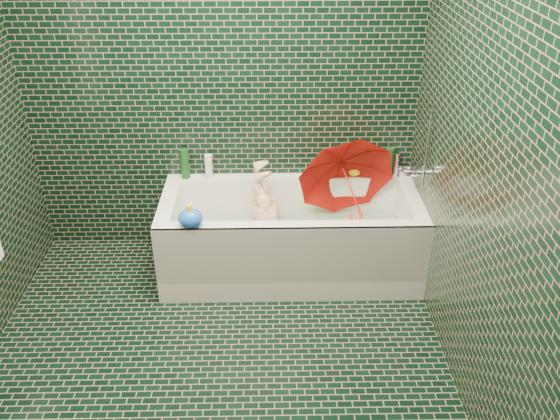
{
  "coord_description": "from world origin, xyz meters",
  "views": [
    {
      "loc": [
        0.31,
        -2.35,
        2.41
      ],
      "look_at": [
        0.38,
        0.82,
        0.58
      ],
      "focal_mm": 38.0,
      "sensor_mm": 36.0,
      "label": 1
    }
  ],
  "objects_px": {
    "umbrella": "(351,188)",
    "bathtub": "(291,244)",
    "bath_toy": "(190,218)",
    "child": "(271,228)",
    "rubber_duck": "(355,170)"
  },
  "relations": [
    {
      "from": "bathtub",
      "to": "umbrella",
      "type": "bearing_deg",
      "value": 8.94
    },
    {
      "from": "child",
      "to": "rubber_duck",
      "type": "distance_m",
      "value": 0.72
    },
    {
      "from": "bathtub",
      "to": "child",
      "type": "xyz_separation_m",
      "value": [
        -0.13,
        0.04,
        0.1
      ]
    },
    {
      "from": "bathtub",
      "to": "rubber_duck",
      "type": "relative_size",
      "value": 14.03
    },
    {
      "from": "child",
      "to": "bath_toy",
      "type": "xyz_separation_m",
      "value": [
        -0.48,
        -0.37,
        0.3
      ]
    },
    {
      "from": "rubber_duck",
      "to": "bath_toy",
      "type": "height_order",
      "value": "bath_toy"
    },
    {
      "from": "rubber_duck",
      "to": "bath_toy",
      "type": "bearing_deg",
      "value": -141.09
    },
    {
      "from": "bathtub",
      "to": "bath_toy",
      "type": "xyz_separation_m",
      "value": [
        -0.61,
        -0.32,
        0.4
      ]
    },
    {
      "from": "rubber_duck",
      "to": "umbrella",
      "type": "bearing_deg",
      "value": -96.34
    },
    {
      "from": "umbrella",
      "to": "bathtub",
      "type": "bearing_deg",
      "value": -177.32
    },
    {
      "from": "umbrella",
      "to": "bath_toy",
      "type": "relative_size",
      "value": 3.57
    },
    {
      "from": "rubber_duck",
      "to": "child",
      "type": "bearing_deg",
      "value": -146.47
    },
    {
      "from": "child",
      "to": "rubber_duck",
      "type": "height_order",
      "value": "rubber_duck"
    },
    {
      "from": "child",
      "to": "umbrella",
      "type": "distance_m",
      "value": 0.6
    },
    {
      "from": "bathtub",
      "to": "umbrella",
      "type": "distance_m",
      "value": 0.56
    }
  ]
}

